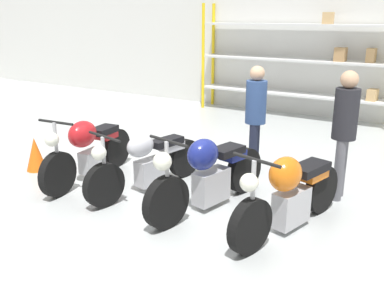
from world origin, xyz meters
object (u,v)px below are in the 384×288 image
object	(u,v)px
motorcycle_red	(88,149)
traffic_cone	(35,154)
motorcycle_blue	(208,174)
person_browsing	(256,112)
person_near_rack	(345,125)
motorcycle_orange	(290,194)
shelving_rack	(299,60)
motorcycle_silver	(147,162)

from	to	relation	value
motorcycle_red	traffic_cone	size ratio (longest dim) A/B	3.67
motorcycle_red	motorcycle_blue	xyz separation A→B (m)	(2.05, 0.07, -0.02)
person_browsing	person_near_rack	xyz separation A→B (m)	(1.40, -0.28, 0.03)
motorcycle_red	motorcycle_orange	xyz separation A→B (m)	(3.15, 0.04, -0.04)
motorcycle_orange	person_near_rack	bearing A→B (deg)	-177.51
person_near_rack	traffic_cone	size ratio (longest dim) A/B	3.22
shelving_rack	motorcycle_red	size ratio (longest dim) A/B	2.36
motorcycle_blue	motorcycle_silver	bearing A→B (deg)	-81.90
traffic_cone	motorcycle_silver	bearing A→B (deg)	7.66
motorcycle_silver	person_browsing	bearing A→B (deg)	156.20
person_browsing	motorcycle_orange	bearing A→B (deg)	113.72
shelving_rack	traffic_cone	xyz separation A→B (m)	(-2.38, -5.97, -1.13)
shelving_rack	motorcycle_silver	distance (m)	5.78
motorcycle_orange	traffic_cone	xyz separation A→B (m)	(-4.22, -0.17, -0.19)
motorcycle_silver	motorcycle_blue	world-z (taller)	motorcycle_blue
motorcycle_silver	motorcycle_orange	bearing A→B (deg)	98.81
motorcycle_orange	person_browsing	bearing A→B (deg)	-129.46
motorcycle_red	motorcycle_orange	distance (m)	3.15
motorcycle_orange	person_browsing	xyz separation A→B (m)	(-1.12, 1.55, 0.55)
motorcycle_red	person_near_rack	bearing A→B (deg)	105.70
motorcycle_red	person_browsing	size ratio (longest dim) A/B	1.18
person_near_rack	person_browsing	bearing A→B (deg)	-13.98
motorcycle_red	person_near_rack	size ratio (longest dim) A/B	1.14
motorcycle_silver	motorcycle_blue	distance (m)	1.05
shelving_rack	motorcycle_red	world-z (taller)	shelving_rack
motorcycle_red	motorcycle_silver	size ratio (longest dim) A/B	0.96
motorcycle_silver	traffic_cone	world-z (taller)	motorcycle_silver
person_browsing	motorcycle_silver	bearing A→B (deg)	42.44
motorcycle_silver	traffic_cone	size ratio (longest dim) A/B	3.82
shelving_rack	person_near_rack	size ratio (longest dim) A/B	2.70
motorcycle_red	motorcycle_orange	size ratio (longest dim) A/B	1.00
shelving_rack	motorcycle_orange	size ratio (longest dim) A/B	2.36
person_near_rack	motorcycle_silver	bearing A→B (deg)	22.94
motorcycle_orange	traffic_cone	distance (m)	4.22
motorcycle_blue	motorcycle_orange	xyz separation A→B (m)	(1.10, -0.03, -0.01)
motorcycle_blue	traffic_cone	world-z (taller)	motorcycle_blue
motorcycle_orange	traffic_cone	size ratio (longest dim) A/B	3.68
motorcycle_red	person_browsing	xyz separation A→B (m)	(2.03, 1.59, 0.51)
traffic_cone	shelving_rack	bearing A→B (deg)	68.28
motorcycle_blue	person_browsing	world-z (taller)	person_browsing
motorcycle_blue	person_near_rack	world-z (taller)	person_near_rack
motorcycle_orange	person_near_rack	distance (m)	1.43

